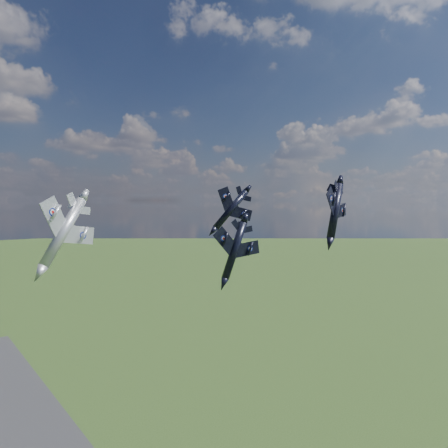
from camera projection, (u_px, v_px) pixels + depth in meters
jet_lead_navy at (235, 250)px, 72.60m from camera, size 12.19×15.02×6.05m
jet_right_navy at (335, 211)px, 79.46m from camera, size 14.80×17.25×6.81m
jet_high_navy at (231, 210)px, 94.09m from camera, size 13.27×16.58×9.18m
jet_left_silver at (63, 232)px, 63.59m from camera, size 15.72×18.58×9.25m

